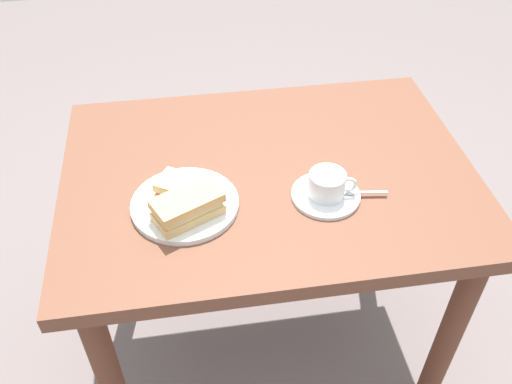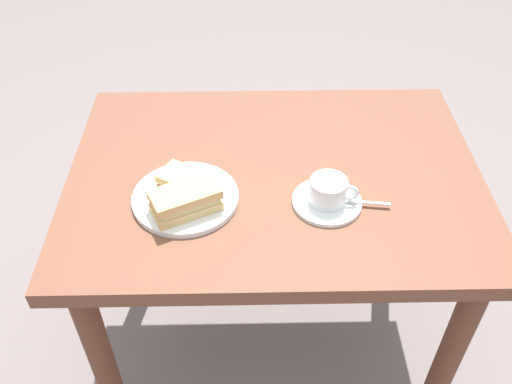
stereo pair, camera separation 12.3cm
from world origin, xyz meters
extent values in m
plane|color=slate|center=(0.00, 0.00, 0.00)|extent=(6.00, 6.00, 0.00)
cube|color=brown|center=(0.00, 0.00, 0.74)|extent=(1.01, 0.73, 0.04)
cylinder|color=brown|center=(-0.43, -0.30, 0.36)|extent=(0.06, 0.06, 0.72)
cylinder|color=brown|center=(0.43, -0.30, 0.36)|extent=(0.06, 0.06, 0.72)
cylinder|color=brown|center=(-0.43, 0.30, 0.36)|extent=(0.06, 0.06, 0.72)
cylinder|color=white|center=(0.21, 0.10, 0.77)|extent=(0.25, 0.25, 0.01)
cube|color=#DAB574|center=(0.21, 0.08, 0.78)|extent=(0.13, 0.12, 0.02)
cube|color=#B55444|center=(0.21, 0.08, 0.80)|extent=(0.12, 0.11, 0.01)
cube|color=#DDBC72|center=(0.21, 0.08, 0.81)|extent=(0.13, 0.12, 0.02)
cube|color=tan|center=(0.20, 0.14, 0.78)|extent=(0.17, 0.14, 0.02)
cube|color=#CEC380|center=(0.20, 0.14, 0.80)|extent=(0.15, 0.12, 0.01)
cube|color=tan|center=(0.20, 0.14, 0.82)|extent=(0.17, 0.14, 0.02)
cylinder|color=white|center=(-0.11, 0.12, 0.76)|extent=(0.16, 0.16, 0.01)
cylinder|color=white|center=(-0.11, 0.12, 0.80)|extent=(0.08, 0.08, 0.06)
cylinder|color=olive|center=(-0.11, 0.12, 0.82)|extent=(0.07, 0.07, 0.01)
torus|color=white|center=(-0.16, 0.12, 0.80)|extent=(0.04, 0.02, 0.04)
cube|color=silver|center=(-0.22, 0.13, 0.77)|extent=(0.08, 0.02, 0.00)
ellipsoid|color=silver|center=(-0.17, 0.12, 0.77)|extent=(0.03, 0.02, 0.01)
camera|label=1|loc=(0.19, 1.02, 1.63)|focal=38.67mm
camera|label=2|loc=(0.07, 1.03, 1.63)|focal=38.67mm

